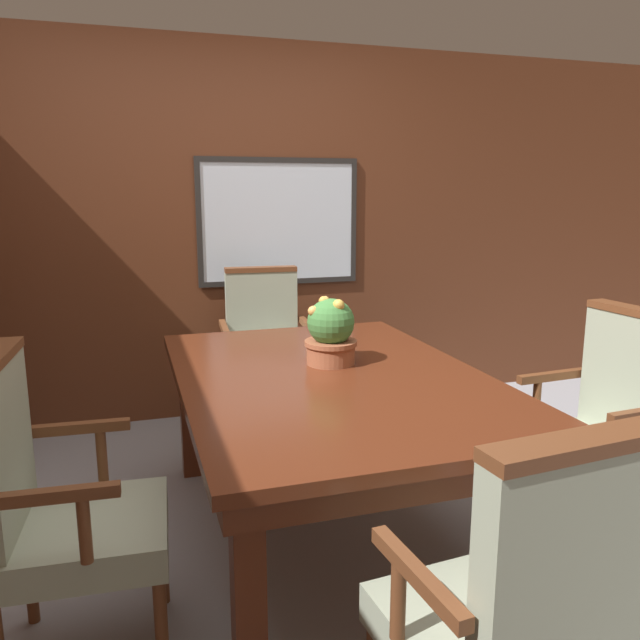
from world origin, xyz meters
TOP-DOWN VIEW (x-y plane):
  - ground_plane at (0.00, 0.00)m, footprint 14.00×14.00m
  - wall_back at (0.00, 1.85)m, footprint 7.20×0.08m
  - dining_table at (0.15, 0.09)m, footprint 1.24×1.86m
  - chair_right_near at (1.19, -0.31)m, footprint 0.54×0.56m
  - chair_left_near at (-0.90, -0.34)m, footprint 0.54×0.56m
  - chair_head_near at (0.17, -1.23)m, footprint 0.57×0.55m
  - chair_head_far at (0.15, 1.40)m, footprint 0.57×0.55m
  - potted_plant at (0.20, 0.24)m, footprint 0.23×0.24m

SIDE VIEW (x-z plane):
  - ground_plane at x=0.00m, z-range 0.00..0.00m
  - chair_right_near at x=1.19m, z-range 0.04..1.07m
  - chair_left_near at x=-0.90m, z-range 0.04..1.07m
  - chair_head_near at x=0.17m, z-range 0.04..1.07m
  - chair_head_far at x=0.15m, z-range 0.04..1.07m
  - dining_table at x=0.15m, z-range 0.29..1.04m
  - potted_plant at x=0.20m, z-range 0.74..1.04m
  - wall_back at x=0.00m, z-range 0.00..2.45m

